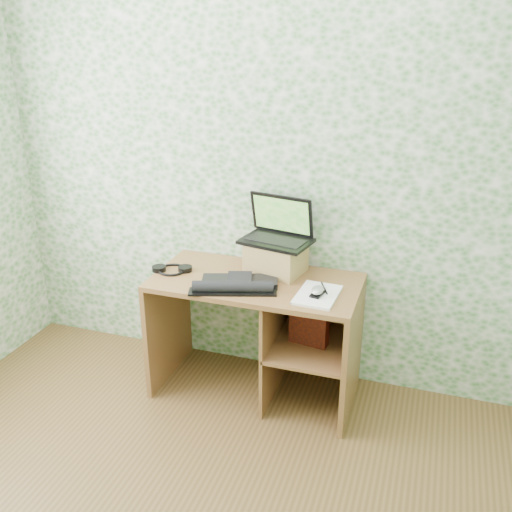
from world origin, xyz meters
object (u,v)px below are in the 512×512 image
(laptop, at_px, (278,230))
(notepad, at_px, (317,295))
(desk, at_px, (270,321))
(keyboard, at_px, (237,284))
(riser, at_px, (276,257))

(laptop, xyz_separation_m, notepad, (0.31, -0.28, -0.24))
(desk, distance_m, keyboard, 0.37)
(riser, height_order, keyboard, riser)
(laptop, xyz_separation_m, keyboard, (-0.14, -0.32, -0.22))
(laptop, bearing_deg, riser, -79.00)
(notepad, bearing_deg, keyboard, -171.66)
(laptop, distance_m, keyboard, 0.42)
(desk, bearing_deg, riser, 90.15)
(desk, bearing_deg, laptop, 90.11)
(keyboard, relative_size, notepad, 1.62)
(notepad, bearing_deg, desk, 161.08)
(riser, relative_size, keyboard, 0.63)
(keyboard, bearing_deg, notepad, -12.28)
(riser, bearing_deg, laptop, 90.00)
(laptop, distance_m, notepad, 0.48)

